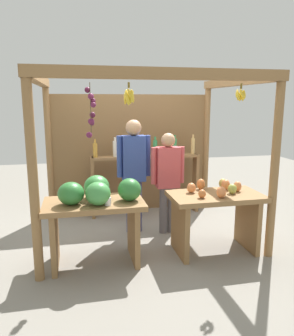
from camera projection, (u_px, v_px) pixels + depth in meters
ground_plane at (144, 232)px, 4.83m from camera, size 12.00×12.00×0.00m
market_stall at (138, 139)px, 5.00m from camera, size 2.83×2.22×2.21m
fruit_counter_left at (96, 206)px, 3.77m from camera, size 1.14×0.64×1.02m
fruit_counter_right at (215, 209)px, 4.12m from camera, size 1.14×0.64×0.89m
bottle_shelf_unit at (146, 168)px, 5.47m from camera, size 1.81×0.22×1.35m
vendor_man at (134, 166)px, 4.67m from camera, size 0.48×0.22×1.63m
vendor_woman at (168, 175)px, 4.66m from camera, size 0.48×0.20×1.45m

